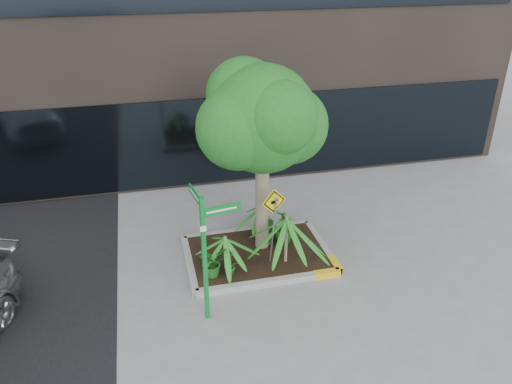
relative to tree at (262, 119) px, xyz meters
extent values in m
plane|color=gray|center=(-0.36, -0.58, -3.29)|extent=(80.00, 80.00, 0.00)
cube|color=#9E9E99|center=(-0.16, 0.82, -3.22)|extent=(3.20, 0.15, 0.15)
cube|color=#9E9E99|center=(-0.16, -1.38, -3.22)|extent=(3.20, 0.15, 0.15)
cube|color=#9E9E99|center=(-1.76, -0.28, -3.22)|extent=(0.15, 2.20, 0.15)
cube|color=#9E9E99|center=(1.44, -0.28, -3.22)|extent=(0.15, 2.20, 0.15)
cube|color=yellow|center=(1.14, -1.38, -3.22)|extent=(0.60, 0.17, 0.15)
cube|color=black|center=(-0.16, -0.28, -3.17)|extent=(3.05, 2.05, 0.06)
cylinder|color=gray|center=(0.00, -0.02, -1.84)|extent=(0.31, 0.31, 2.91)
cylinder|color=gray|center=(0.10, -0.02, -0.77)|extent=(0.55, 0.16, 0.94)
sphere|color=#1F601B|center=(0.00, -0.02, 0.00)|extent=(2.33, 2.33, 2.33)
sphere|color=#1F601B|center=(0.68, 0.27, -0.29)|extent=(1.74, 1.74, 1.74)
sphere|color=#1F601B|center=(-0.58, -0.21, -0.09)|extent=(1.74, 1.74, 1.74)
sphere|color=#1F601B|center=(0.20, -0.60, 0.20)|extent=(1.55, 1.55, 1.55)
sphere|color=#1F601B|center=(-0.29, 0.47, 0.39)|extent=(1.65, 1.65, 1.65)
cylinder|color=gray|center=(0.36, -0.78, -2.55)|extent=(0.07, 0.07, 1.17)
cylinder|color=gray|center=(-1.00, -0.71, -2.74)|extent=(0.07, 0.07, 0.80)
cylinder|color=gray|center=(0.11, 0.54, -2.74)|extent=(0.07, 0.07, 0.79)
imported|color=#1E5E1A|center=(-1.33, -0.90, -2.81)|extent=(0.82, 0.82, 0.66)
imported|color=#245D1C|center=(0.55, 0.01, -2.73)|extent=(0.57, 0.57, 0.83)
imported|color=#1F6522|center=(-0.92, -0.95, -2.85)|extent=(0.40, 0.40, 0.59)
imported|color=#1A5C1F|center=(0.18, 0.03, -2.76)|extent=(0.54, 0.54, 0.77)
cube|color=#0C842D|center=(-1.62, -2.08, -1.96)|extent=(0.09, 0.09, 2.67)
cube|color=#0C842D|center=(-1.27, -2.02, -0.95)|extent=(0.74, 0.14, 0.17)
cube|color=#0C842D|center=(-1.68, -1.72, -0.76)|extent=(0.14, 0.74, 0.17)
cube|color=white|center=(-1.27, -2.03, -0.95)|extent=(0.57, 0.10, 0.04)
cube|color=white|center=(-1.70, -1.72, -0.76)|extent=(0.10, 0.57, 0.04)
cube|color=white|center=(-1.62, -2.12, -1.24)|extent=(0.11, 0.02, 0.11)
cylinder|color=slate|center=(0.05, -0.81, -2.28)|extent=(0.11, 0.27, 1.72)
cube|color=yellow|center=(0.05, -0.83, -1.55)|extent=(0.56, 0.17, 0.58)
cube|color=black|center=(0.05, -0.84, -1.55)|extent=(0.50, 0.14, 0.51)
cube|color=yellow|center=(0.05, -0.85, -1.55)|extent=(0.42, 0.12, 0.44)
cube|color=black|center=(0.04, -0.85, -1.56)|extent=(0.13, 0.04, 0.08)
camera|label=1|loc=(-2.52, -9.77, 3.32)|focal=35.00mm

